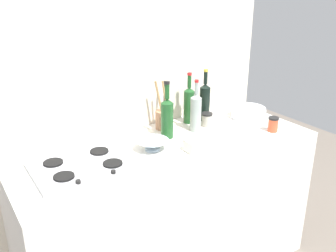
% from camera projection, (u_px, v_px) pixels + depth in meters
% --- Properties ---
extents(counter_block, '(1.80, 0.70, 0.90)m').
position_uv_depth(counter_block, '(168.00, 211.00, 2.35)').
color(counter_block, silver).
rests_on(counter_block, ground).
extents(backsplash_panel, '(1.90, 0.06, 2.34)m').
position_uv_depth(backsplash_panel, '(136.00, 86.00, 2.39)').
color(backsplash_panel, beige).
rests_on(backsplash_panel, ground).
extents(stovetop_hob, '(0.51, 0.38, 0.04)m').
position_uv_depth(stovetop_hob, '(83.00, 166.00, 1.92)').
color(stovetop_hob, '#B2B2B7').
rests_on(stovetop_hob, counter_block).
extents(plate_stack, '(0.24, 0.24, 0.07)m').
position_uv_depth(plate_stack, '(248.00, 113.00, 2.61)').
color(plate_stack, white).
rests_on(plate_stack, counter_block).
extents(wine_bottle_leftmost, '(0.07, 0.07, 0.34)m').
position_uv_depth(wine_bottle_leftmost, '(189.00, 104.00, 2.48)').
color(wine_bottle_leftmost, '#19471E').
rests_on(wine_bottle_leftmost, counter_block).
extents(wine_bottle_mid_left, '(0.08, 0.08, 0.35)m').
position_uv_depth(wine_bottle_mid_left, '(167.00, 117.00, 2.25)').
color(wine_bottle_mid_left, '#19471E').
rests_on(wine_bottle_mid_left, counter_block).
extents(wine_bottle_mid_right, '(0.07, 0.07, 0.35)m').
position_uv_depth(wine_bottle_mid_right, '(205.00, 101.00, 2.53)').
color(wine_bottle_mid_right, black).
rests_on(wine_bottle_mid_right, counter_block).
extents(wine_bottle_rightmost, '(0.07, 0.07, 0.33)m').
position_uv_depth(wine_bottle_rightmost, '(196.00, 112.00, 2.35)').
color(wine_bottle_rightmost, gray).
rests_on(wine_bottle_rightmost, counter_block).
extents(mixing_bowl, '(0.19, 0.19, 0.06)m').
position_uv_depth(mixing_bowl, '(152.00, 144.00, 2.11)').
color(mixing_bowl, silver).
rests_on(mixing_bowl, counter_block).
extents(butter_dish, '(0.16, 0.10, 0.07)m').
position_uv_depth(butter_dish, '(199.00, 145.00, 2.11)').
color(butter_dish, silver).
rests_on(butter_dish, counter_block).
extents(utensil_crock, '(0.10, 0.10, 0.32)m').
position_uv_depth(utensil_crock, '(164.00, 118.00, 2.41)').
color(utensil_crock, '#996B4C').
rests_on(utensil_crock, counter_block).
extents(condiment_jar_front, '(0.07, 0.07, 0.09)m').
position_uv_depth(condiment_jar_front, '(207.00, 119.00, 2.46)').
color(condiment_jar_front, '#9E998C').
rests_on(condiment_jar_front, counter_block).
extents(condiment_jar_rear, '(0.07, 0.07, 0.09)m').
position_uv_depth(condiment_jar_rear, '(273.00, 124.00, 2.37)').
color(condiment_jar_rear, '#C64C2D').
rests_on(condiment_jar_rear, counter_block).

